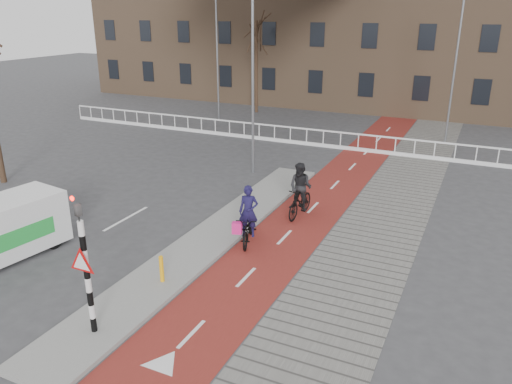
% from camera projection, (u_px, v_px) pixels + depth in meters
% --- Properties ---
extents(ground, '(120.00, 120.00, 0.00)m').
position_uv_depth(ground, '(164.00, 299.00, 13.51)').
color(ground, '#38383A').
rests_on(ground, ground).
extents(bike_lane, '(2.50, 60.00, 0.01)m').
position_uv_depth(bike_lane, '(328.00, 192.00, 21.40)').
color(bike_lane, maroon).
rests_on(bike_lane, ground).
extents(sidewalk, '(3.00, 60.00, 0.01)m').
position_uv_depth(sidewalk, '(394.00, 202.00, 20.29)').
color(sidewalk, slate).
rests_on(sidewalk, ground).
extents(curb_island, '(1.80, 16.00, 0.12)m').
position_uv_depth(curb_island, '(214.00, 236.00, 17.16)').
color(curb_island, gray).
rests_on(curb_island, ground).
extents(traffic_signal, '(0.80, 0.80, 3.68)m').
position_uv_depth(traffic_signal, '(85.00, 262.00, 11.34)').
color(traffic_signal, black).
rests_on(traffic_signal, curb_island).
extents(bollard, '(0.12, 0.12, 0.78)m').
position_uv_depth(bollard, '(162.00, 269.00, 14.04)').
color(bollard, '#F7A80D').
rests_on(bollard, curb_island).
extents(cyclist_near, '(1.22, 2.03, 2.00)m').
position_uv_depth(cyclist_near, '(248.00, 224.00, 16.56)').
color(cyclist_near, black).
rests_on(cyclist_near, bike_lane).
extents(cyclist_far, '(0.94, 1.99, 2.08)m').
position_uv_depth(cyclist_far, '(300.00, 195.00, 18.61)').
color(cyclist_far, black).
rests_on(cyclist_far, bike_lane).
extents(railing, '(28.00, 0.10, 0.99)m').
position_uv_depth(railing, '(259.00, 135.00, 29.83)').
color(railing, silver).
rests_on(railing, ground).
extents(townhouse_row, '(46.00, 10.00, 15.90)m').
position_uv_depth(townhouse_row, '(362.00, 3.00, 39.18)').
color(townhouse_row, '#7F6047').
rests_on(townhouse_row, ground).
extents(tree_mid, '(0.23, 0.23, 6.59)m').
position_uv_depth(tree_mid, '(256.00, 68.00, 36.73)').
color(tree_mid, '#302015').
rests_on(tree_mid, ground).
extents(streetlight_near, '(0.12, 0.12, 8.01)m').
position_uv_depth(streetlight_near, '(253.00, 88.00, 22.58)').
color(streetlight_near, slate).
rests_on(streetlight_near, ground).
extents(streetlight_left, '(0.12, 0.12, 8.81)m').
position_uv_depth(streetlight_left, '(217.00, 56.00, 33.44)').
color(streetlight_left, slate).
rests_on(streetlight_left, ground).
extents(streetlight_right, '(0.12, 0.12, 8.54)m').
position_uv_depth(streetlight_right, '(455.00, 68.00, 28.04)').
color(streetlight_right, slate).
rests_on(streetlight_right, ground).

